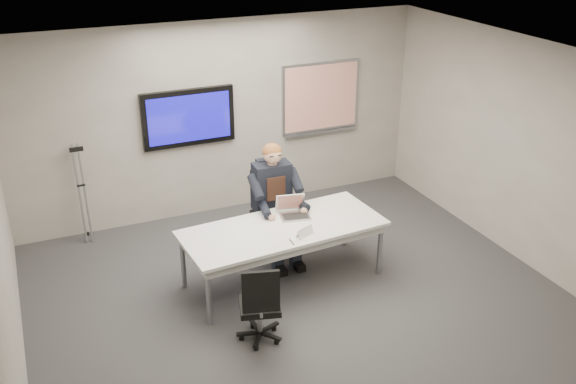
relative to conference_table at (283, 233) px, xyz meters
name	(u,v)px	position (x,y,z in m)	size (l,w,h in m)	color
floor	(311,314)	(0.01, -0.78, -0.65)	(6.00, 6.00, 0.02)	#323235
ceiling	(316,69)	(0.01, -0.78, 2.15)	(6.00, 6.00, 0.02)	white
wall_back	(222,119)	(0.01, 2.22, 0.75)	(6.00, 0.02, 2.80)	gray
wall_left	(1,262)	(-2.99, -0.78, 0.75)	(0.02, 6.00, 2.80)	gray
wall_right	(537,159)	(3.01, -0.78, 0.75)	(0.02, 6.00, 2.80)	gray
conference_table	(283,233)	(0.00, 0.00, 0.00)	(2.46, 1.16, 0.74)	silver
tv_display	(189,118)	(-0.49, 2.17, 0.85)	(1.30, 0.09, 0.80)	black
whiteboard	(321,98)	(1.56, 2.19, 0.88)	(1.25, 0.08, 1.10)	#94969C
office_chair_far	(271,225)	(0.16, 0.80, -0.32)	(0.57, 0.57, 1.08)	black
office_chair_near	(260,317)	(-0.68, -0.99, -0.36)	(0.56, 0.56, 0.95)	black
seated_person	(278,215)	(0.16, 0.53, -0.04)	(0.48, 0.82, 1.52)	#202836
crutch	(82,192)	(-2.04, 2.04, 0.05)	(0.19, 0.30, 1.41)	#9EA0A5
laptop	(293,210)	(0.23, 0.23, 0.15)	(0.39, 0.39, 0.25)	#B2B2B5
name_tent	(305,231)	(0.15, -0.29, 0.13)	(0.24, 0.07, 0.10)	white
pen	(292,242)	(-0.06, -0.38, 0.09)	(0.01, 0.01, 0.14)	black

